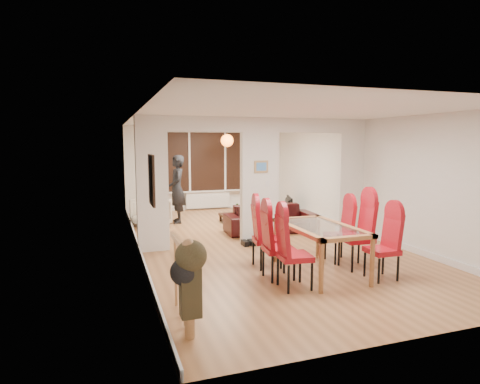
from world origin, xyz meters
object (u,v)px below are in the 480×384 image
person (177,189)px  coffee_table (237,217)px  dining_chair_rb (356,233)px  bowl (243,213)px  dining_chair_lb (279,243)px  dining_chair_la (295,250)px  television (286,205)px  dining_chair_ra (382,245)px  armchair (151,212)px  bottle (237,208)px  dining_table (319,249)px  dining_chair_rc (339,232)px  sofa (271,219)px  dining_chair_lc (267,235)px

person → coffee_table: size_ratio=1.90×
dining_chair_rb → bowl: 4.40m
dining_chair_lb → person: size_ratio=0.62×
dining_chair_la → television: (2.51, 5.60, -0.30)m
dining_chair_ra → armchair: size_ratio=1.36×
bottle → armchair: bearing=179.8°
dining_table → dining_chair_rc: dining_chair_rc is taller
dining_chair_ra → dining_chair_rb: bearing=96.2°
person → dining_chair_rc: bearing=28.4°
dining_chair_rb → dining_table: bearing=-169.9°
dining_chair_lb → armchair: bearing=112.9°
dining_chair_lb → television: 5.75m
sofa → person: 2.67m
dining_table → dining_chair_rb: 0.75m
dining_chair_lb → dining_chair_rc: (1.38, 0.49, -0.03)m
dining_chair_ra → person: 5.83m
bowl → dining_chair_lb: bearing=-102.1°
coffee_table → dining_table: bearing=-91.3°
armchair → bottle: bearing=63.1°
dining_chair_rb → television: size_ratio=1.34×
dining_table → television: dining_table is taller
bottle → dining_chair_lb: bearing=-100.4°
dining_chair_lc → sofa: dining_chair_lc is taller
dining_chair_rb → bottle: 4.57m
dining_table → coffee_table: dining_table is taller
dining_chair_la → dining_chair_rc: size_ratio=1.06×
dining_chair_lb → coffee_table: (0.82, 4.50, -0.44)m
person → bottle: bearing=83.0°
dining_chair_ra → bowl: 5.00m
sofa → television: 2.51m
dining_table → dining_chair_lc: dining_chair_lc is taller
dining_chair_ra → coffee_table: dining_chair_ra is taller
dining_table → dining_chair_rc: (0.66, 0.48, 0.13)m
dining_table → dining_chair_la: size_ratio=1.50×
dining_chair_rb → coffee_table: bearing=103.9°
dining_chair_lc → coffee_table: 4.01m
dining_chair_la → person: (-0.77, 5.31, 0.33)m
dining_table → armchair: size_ratio=2.14×
dining_chair_la → bottle: (0.79, 5.04, -0.21)m
coffee_table → armchair: bearing=177.7°
dining_chair_la → dining_chair_lb: dining_chair_la is taller
armchair → bottle: size_ratio=2.98×
dining_chair_lb → dining_chair_ra: (1.49, -0.53, -0.02)m
television → bowl: size_ratio=3.87×
dining_chair_rb → bottle: dining_chair_rb is taller
dining_chair_rb → television: bearing=83.6°
dining_chair_ra → bottle: bearing=98.9°
dining_chair_rb → person: bearing=120.3°
dining_chair_ra → dining_chair_rc: (-0.10, 1.02, -0.01)m
dining_chair_lb → dining_chair_ra: size_ratio=1.04×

